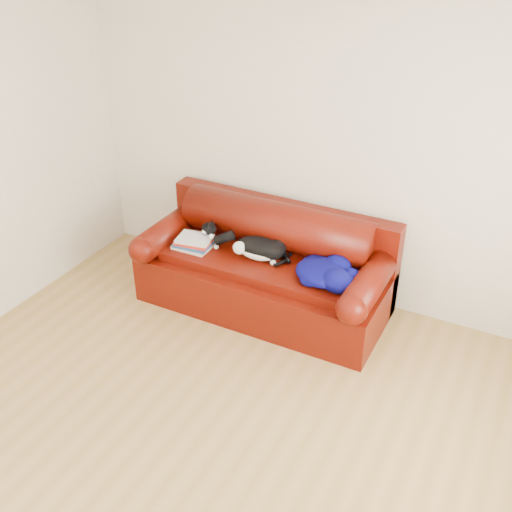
{
  "coord_description": "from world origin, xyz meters",
  "views": [
    {
      "loc": [
        1.61,
        -2.37,
        3.06
      ],
      "look_at": [
        -0.32,
        1.35,
        0.58
      ],
      "focal_mm": 42.0,
      "sensor_mm": 36.0,
      "label": 1
    }
  ],
  "objects_px": {
    "book_stack": "(194,242)",
    "cat": "(259,249)",
    "blanket": "(326,272)",
    "sofa_base": "(264,283)"
  },
  "relations": [
    {
      "from": "book_stack",
      "to": "cat",
      "type": "relative_size",
      "value": 0.52
    },
    {
      "from": "blanket",
      "to": "cat",
      "type": "bearing_deg",
      "value": 174.69
    },
    {
      "from": "book_stack",
      "to": "blanket",
      "type": "height_order",
      "value": "blanket"
    },
    {
      "from": "book_stack",
      "to": "blanket",
      "type": "xyz_separation_m",
      "value": [
        1.2,
        0.04,
        0.03
      ]
    },
    {
      "from": "sofa_base",
      "to": "book_stack",
      "type": "xyz_separation_m",
      "value": [
        -0.61,
        -0.14,
        0.31
      ]
    },
    {
      "from": "sofa_base",
      "to": "cat",
      "type": "xyz_separation_m",
      "value": [
        -0.03,
        -0.04,
        0.35
      ]
    },
    {
      "from": "sofa_base",
      "to": "cat",
      "type": "height_order",
      "value": "cat"
    },
    {
      "from": "cat",
      "to": "blanket",
      "type": "bearing_deg",
      "value": -24.27
    },
    {
      "from": "book_stack",
      "to": "sofa_base",
      "type": "bearing_deg",
      "value": 12.67
    },
    {
      "from": "book_stack",
      "to": "cat",
      "type": "distance_m",
      "value": 0.59
    }
  ]
}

